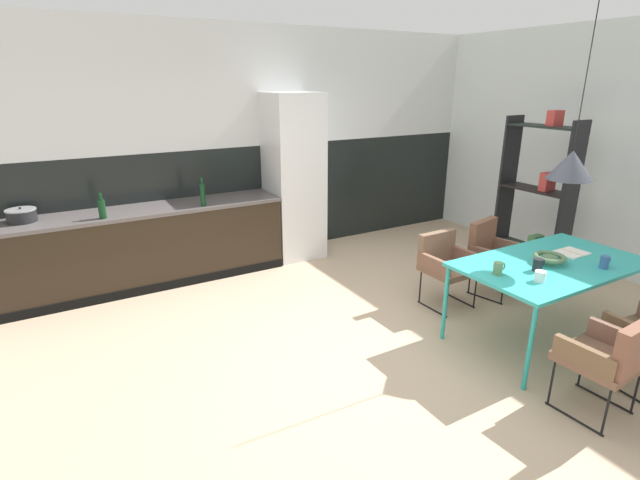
{
  "coord_description": "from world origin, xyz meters",
  "views": [
    {
      "loc": [
        -2.4,
        -2.82,
        2.23
      ],
      "look_at": [
        -0.35,
        0.71,
        0.86
      ],
      "focal_mm": 26.59,
      "sensor_mm": 36.0,
      "label": 1
    }
  ],
  "objects_px": {
    "armchair_head_of_table": "(613,353)",
    "cooking_pot": "(21,215)",
    "mug_wide_latte": "(605,262)",
    "bottle_spice_small": "(203,194)",
    "mug_short_terracotta": "(540,276)",
    "bottle_wine_green": "(102,208)",
    "armchair_far_side": "(445,260)",
    "mug_dark_espresso": "(538,265)",
    "fruit_bowl": "(550,258)",
    "open_shelf_unit": "(537,192)",
    "armchair_corner_seat": "(491,249)",
    "dining_table": "(552,267)",
    "mug_tall_blue": "(498,268)",
    "refrigerator_column": "(294,178)",
    "open_book": "(571,253)",
    "pendant_lamp_over_table_near": "(571,165)"
  },
  "relations": [
    {
      "from": "cooking_pot",
      "to": "open_shelf_unit",
      "type": "relative_size",
      "value": 0.15
    },
    {
      "from": "refrigerator_column",
      "to": "open_shelf_unit",
      "type": "xyz_separation_m",
      "value": [
        2.32,
        -1.86,
        -0.08
      ]
    },
    {
      "from": "refrigerator_column",
      "to": "mug_tall_blue",
      "type": "height_order",
      "value": "refrigerator_column"
    },
    {
      "from": "open_book",
      "to": "fruit_bowl",
      "type": "bearing_deg",
      "value": -172.24
    },
    {
      "from": "armchair_head_of_table",
      "to": "mug_short_terracotta",
      "type": "xyz_separation_m",
      "value": [
        0.12,
        0.69,
        0.28
      ]
    },
    {
      "from": "mug_wide_latte",
      "to": "bottle_spice_small",
      "type": "xyz_separation_m",
      "value": [
        -2.45,
        3.15,
        0.23
      ]
    },
    {
      "from": "mug_dark_espresso",
      "to": "refrigerator_column",
      "type": "bearing_deg",
      "value": 101.91
    },
    {
      "from": "armchair_corner_seat",
      "to": "armchair_head_of_table",
      "type": "xyz_separation_m",
      "value": [
        -0.94,
        -1.84,
        0.0
      ]
    },
    {
      "from": "fruit_bowl",
      "to": "armchair_corner_seat",
      "type": "bearing_deg",
      "value": 66.31
    },
    {
      "from": "open_book",
      "to": "mug_wide_latte",
      "type": "bearing_deg",
      "value": -105.17
    },
    {
      "from": "armchair_head_of_table",
      "to": "bottle_spice_small",
      "type": "distance_m",
      "value": 4.12
    },
    {
      "from": "mug_short_terracotta",
      "to": "bottle_wine_green",
      "type": "xyz_separation_m",
      "value": [
        -2.79,
        3.07,
        0.21
      ]
    },
    {
      "from": "refrigerator_column",
      "to": "armchair_far_side",
      "type": "distance_m",
      "value": 2.25
    },
    {
      "from": "bottle_spice_small",
      "to": "bottle_wine_green",
      "type": "relative_size",
      "value": 1.2
    },
    {
      "from": "refrigerator_column",
      "to": "fruit_bowl",
      "type": "distance_m",
      "value": 3.2
    },
    {
      "from": "bottle_wine_green",
      "to": "open_shelf_unit",
      "type": "bearing_deg",
      "value": -19.79
    },
    {
      "from": "armchair_far_side",
      "to": "mug_wide_latte",
      "type": "height_order",
      "value": "mug_wide_latte"
    },
    {
      "from": "open_book",
      "to": "mug_tall_blue",
      "type": "height_order",
      "value": "mug_tall_blue"
    },
    {
      "from": "open_book",
      "to": "pendant_lamp_over_table_near",
      "type": "distance_m",
      "value": 0.91
    },
    {
      "from": "mug_wide_latte",
      "to": "armchair_corner_seat",
      "type": "bearing_deg",
      "value": 84.63
    },
    {
      "from": "fruit_bowl",
      "to": "refrigerator_column",
      "type": "bearing_deg",
      "value": 106.27
    },
    {
      "from": "open_book",
      "to": "bottle_spice_small",
      "type": "height_order",
      "value": "bottle_spice_small"
    },
    {
      "from": "mug_short_terracotta",
      "to": "armchair_far_side",
      "type": "bearing_deg",
      "value": 81.46
    },
    {
      "from": "refrigerator_column",
      "to": "mug_tall_blue",
      "type": "xyz_separation_m",
      "value": [
        0.31,
        -3.01,
        -0.26
      ]
    },
    {
      "from": "dining_table",
      "to": "mug_tall_blue",
      "type": "xyz_separation_m",
      "value": [
        -0.64,
        0.05,
        0.1
      ]
    },
    {
      "from": "dining_table",
      "to": "mug_short_terracotta",
      "type": "distance_m",
      "value": 0.51
    },
    {
      "from": "armchair_corner_seat",
      "to": "cooking_pot",
      "type": "relative_size",
      "value": 2.86
    },
    {
      "from": "dining_table",
      "to": "mug_dark_espresso",
      "type": "xyz_separation_m",
      "value": [
        -0.29,
        -0.06,
        0.09
      ]
    },
    {
      "from": "mug_short_terracotta",
      "to": "bottle_wine_green",
      "type": "distance_m",
      "value": 4.15
    },
    {
      "from": "armchair_corner_seat",
      "to": "bottle_spice_small",
      "type": "height_order",
      "value": "bottle_spice_small"
    },
    {
      "from": "cooking_pot",
      "to": "open_book",
      "type": "bearing_deg",
      "value": -35.58
    },
    {
      "from": "refrigerator_column",
      "to": "mug_short_terracotta",
      "type": "distance_m",
      "value": 3.32
    },
    {
      "from": "fruit_bowl",
      "to": "open_shelf_unit",
      "type": "distance_m",
      "value": 1.87
    },
    {
      "from": "fruit_bowl",
      "to": "open_shelf_unit",
      "type": "bearing_deg",
      "value": 40.14
    },
    {
      "from": "open_book",
      "to": "armchair_head_of_table",
      "type": "bearing_deg",
      "value": -134.17
    },
    {
      "from": "armchair_corner_seat",
      "to": "mug_dark_espresso",
      "type": "relative_size",
      "value": 6.25
    },
    {
      "from": "bottle_wine_green",
      "to": "dining_table",
      "type": "bearing_deg",
      "value": -41.4
    },
    {
      "from": "cooking_pot",
      "to": "open_shelf_unit",
      "type": "distance_m",
      "value": 5.68
    },
    {
      "from": "armchair_far_side",
      "to": "mug_dark_espresso",
      "type": "bearing_deg",
      "value": 88.63
    },
    {
      "from": "armchair_corner_seat",
      "to": "bottle_wine_green",
      "type": "xyz_separation_m",
      "value": [
        -3.61,
        1.92,
        0.5
      ]
    },
    {
      "from": "armchair_corner_seat",
      "to": "cooking_pot",
      "type": "height_order",
      "value": "cooking_pot"
    },
    {
      "from": "armchair_far_side",
      "to": "mug_dark_espresso",
      "type": "xyz_separation_m",
      "value": [
        -0.0,
        -1.04,
        0.3
      ]
    },
    {
      "from": "dining_table",
      "to": "bottle_spice_small",
      "type": "xyz_separation_m",
      "value": [
        -2.2,
        2.85,
        0.33
      ]
    },
    {
      "from": "pendant_lamp_over_table_near",
      "to": "bottle_spice_small",
      "type": "bearing_deg",
      "value": 127.52
    },
    {
      "from": "armchair_head_of_table",
      "to": "bottle_wine_green",
      "type": "distance_m",
      "value": 4.64
    },
    {
      "from": "armchair_far_side",
      "to": "mug_short_terracotta",
      "type": "relative_size",
      "value": 5.89
    },
    {
      "from": "fruit_bowl",
      "to": "mug_dark_espresso",
      "type": "distance_m",
      "value": 0.24
    },
    {
      "from": "armchair_head_of_table",
      "to": "cooking_pot",
      "type": "xyz_separation_m",
      "value": [
        -3.39,
        4.03,
        0.45
      ]
    },
    {
      "from": "armchair_corner_seat",
      "to": "open_shelf_unit",
      "type": "height_order",
      "value": "open_shelf_unit"
    },
    {
      "from": "fruit_bowl",
      "to": "bottle_spice_small",
      "type": "xyz_separation_m",
      "value": [
        -2.15,
        2.85,
        0.24
      ]
    }
  ]
}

